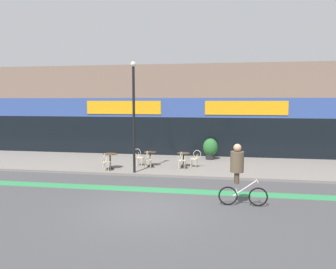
# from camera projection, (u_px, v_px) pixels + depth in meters

# --- Properties ---
(ground_plane) EXTENTS (120.00, 120.00, 0.00)m
(ground_plane) POSITION_uv_depth(u_px,v_px,m) (146.00, 209.00, 10.78)
(ground_plane) COLOR #424244
(sidewalk_slab) EXTENTS (40.00, 5.50, 0.12)m
(sidewalk_slab) POSITION_uv_depth(u_px,v_px,m) (176.00, 165.00, 17.89)
(sidewalk_slab) COLOR slate
(sidewalk_slab) RESTS_ON ground
(storefront_facade) EXTENTS (40.00, 4.06, 5.81)m
(storefront_facade) POSITION_uv_depth(u_px,v_px,m) (186.00, 110.00, 22.22)
(storefront_facade) COLOR #7F6656
(storefront_facade) RESTS_ON ground
(bike_lane_stripe) EXTENTS (36.00, 0.70, 0.01)m
(bike_lane_stripe) POSITION_uv_depth(u_px,v_px,m) (159.00, 190.00, 13.05)
(bike_lane_stripe) COLOR #2D844C
(bike_lane_stripe) RESTS_ON ground
(bistro_table_0) EXTENTS (0.73, 0.73, 0.76)m
(bistro_table_0) POSITION_uv_depth(u_px,v_px,m) (110.00, 158.00, 16.58)
(bistro_table_0) COLOR black
(bistro_table_0) RESTS_ON sidewalk_slab
(bistro_table_1) EXTENTS (0.64, 0.64, 0.75)m
(bistro_table_1) POSITION_uv_depth(u_px,v_px,m) (150.00, 156.00, 17.24)
(bistro_table_1) COLOR black
(bistro_table_1) RESTS_ON sidewalk_slab
(bistro_table_2) EXTENTS (0.65, 0.65, 0.73)m
(bistro_table_2) POSITION_uv_depth(u_px,v_px,m) (183.00, 157.00, 17.03)
(bistro_table_2) COLOR black
(bistro_table_2) RESTS_ON sidewalk_slab
(cafe_chair_0_near) EXTENTS (0.41, 0.58, 0.90)m
(cafe_chair_0_near) POSITION_uv_depth(u_px,v_px,m) (106.00, 161.00, 15.96)
(cafe_chair_0_near) COLOR beige
(cafe_chair_0_near) RESTS_ON sidewalk_slab
(cafe_chair_1_near) EXTENTS (0.43, 0.59, 0.90)m
(cafe_chair_1_near) POSITION_uv_depth(u_px,v_px,m) (148.00, 158.00, 16.63)
(cafe_chair_1_near) COLOR beige
(cafe_chair_1_near) RESTS_ON sidewalk_slab
(cafe_chair_1_side) EXTENTS (0.60, 0.46, 0.90)m
(cafe_chair_1_side) POSITION_uv_depth(u_px,v_px,m) (139.00, 156.00, 17.36)
(cafe_chair_1_side) COLOR beige
(cafe_chair_1_side) RESTS_ON sidewalk_slab
(cafe_chair_2_near) EXTENTS (0.43, 0.59, 0.90)m
(cafe_chair_2_near) POSITION_uv_depth(u_px,v_px,m) (182.00, 159.00, 16.42)
(cafe_chair_2_near) COLOR beige
(cafe_chair_2_near) RESTS_ON sidewalk_slab
(cafe_chair_2_side) EXTENTS (0.60, 0.45, 0.90)m
(cafe_chair_2_side) POSITION_uv_depth(u_px,v_px,m) (195.00, 157.00, 16.92)
(cafe_chair_2_side) COLOR beige
(cafe_chair_2_side) RESTS_ON sidewalk_slab
(planter_pot) EXTENTS (0.85, 0.85, 1.23)m
(planter_pot) POSITION_uv_depth(u_px,v_px,m) (210.00, 148.00, 19.19)
(planter_pot) COLOR #232326
(planter_pot) RESTS_ON sidewalk_slab
(lamp_post) EXTENTS (0.26, 0.26, 5.25)m
(lamp_post) POSITION_uv_depth(u_px,v_px,m) (134.00, 109.00, 15.42)
(lamp_post) COLOR black
(lamp_post) RESTS_ON sidewalk_slab
(cyclist_0) EXTENTS (1.66, 0.50, 2.12)m
(cyclist_0) POSITION_uv_depth(u_px,v_px,m) (238.00, 169.00, 11.03)
(cyclist_0) COLOR black
(cyclist_0) RESTS_ON ground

